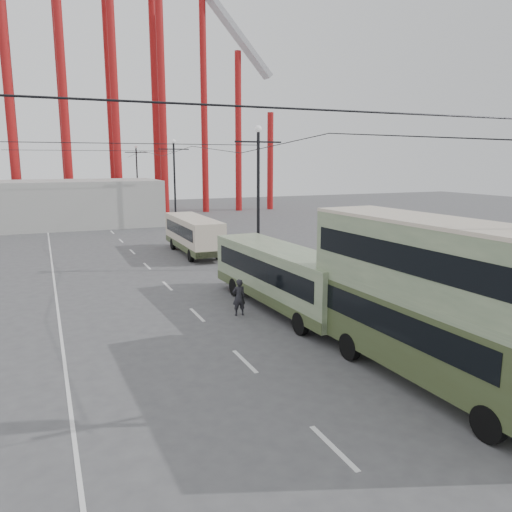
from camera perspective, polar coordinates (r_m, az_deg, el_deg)
name	(u,v)px	position (r m, az deg, el deg)	size (l,w,h in m)	color
ground	(326,405)	(15.57, 8.04, -16.51)	(160.00, 160.00, 0.00)	#48484B
road_markings	(156,273)	(32.89, -11.33, -1.88)	(12.52, 120.00, 0.01)	silver
lamp_post_mid	(258,199)	(32.53, 0.26, 6.52)	(3.20, 0.44, 9.32)	black
lamp_post_far	(175,184)	(53.40, -9.27, 8.07)	(3.20, 0.44, 9.32)	black
lamp_post_distant	(137,178)	(74.92, -13.42, 8.67)	(3.20, 0.44, 9.32)	black
roller_coaster	(71,29)	(70.61, -20.37, 23.13)	(52.95, 5.00, 55.48)	maroon
fairground_shed	(55,204)	(58.95, -21.96, 5.56)	(22.00, 10.00, 5.00)	#A6A6A1
double_decker_bus	(435,295)	(16.63, 19.81, -4.19)	(2.89, 10.06, 5.35)	#3C4626
single_decker_green	(282,275)	(24.12, 2.98, -2.19)	(2.99, 10.73, 3.00)	#687C5B
single_decker_cream	(193,234)	(38.79, -7.17, 2.56)	(2.41, 9.15, 2.84)	beige
pedestrian	(239,297)	(23.30, -1.97, -4.74)	(0.63, 0.42, 1.74)	black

